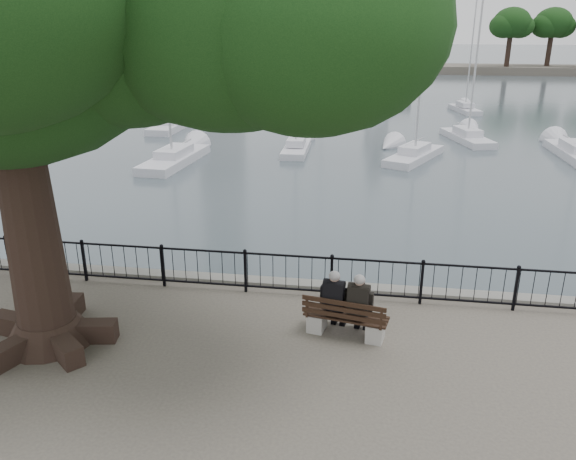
% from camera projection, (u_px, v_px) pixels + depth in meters
% --- Properties ---
extents(harbor, '(260.00, 260.00, 1.20)m').
position_uv_depth(harbor, '(291.00, 304.00, 13.68)').
color(harbor, slate).
rests_on(harbor, ground).
extents(railing, '(22.06, 0.06, 1.00)m').
position_uv_depth(railing, '(288.00, 273.00, 12.85)').
color(railing, black).
rests_on(railing, ground).
extents(bench, '(1.74, 0.82, 0.89)m').
position_uv_depth(bench, '(345.00, 322.00, 11.22)').
color(bench, '#989693').
rests_on(bench, ground).
extents(person_left, '(0.48, 0.75, 1.40)m').
position_uv_depth(person_left, '(335.00, 303.00, 11.27)').
color(person_left, black).
rests_on(person_left, ground).
extents(person_right, '(0.48, 0.75, 1.40)m').
position_uv_depth(person_right, '(360.00, 307.00, 11.11)').
color(person_right, black).
rests_on(person_right, ground).
extents(lion_monument, '(6.36, 6.36, 9.30)m').
position_uv_depth(lion_monument, '(379.00, 72.00, 56.26)').
color(lion_monument, slate).
rests_on(lion_monument, ground).
extents(sailboat_a, '(2.10, 6.16, 11.09)m').
position_uv_depth(sailboat_a, '(175.00, 158.00, 29.36)').
color(sailboat_a, silver).
rests_on(sailboat_a, ground).
extents(sailboat_b, '(1.46, 4.75, 9.38)m').
position_uv_depth(sailboat_b, '(296.00, 147.00, 32.05)').
color(sailboat_b, silver).
rests_on(sailboat_b, ground).
extents(sailboat_c, '(3.53, 5.43, 10.37)m').
position_uv_depth(sailboat_c, '(414.00, 154.00, 30.19)').
color(sailboat_c, silver).
rests_on(sailboat_c, ground).
extents(sailboat_e, '(1.67, 5.89, 13.92)m').
position_uv_depth(sailboat_e, '(171.00, 123.00, 38.93)').
color(sailboat_e, silver).
rests_on(sailboat_e, ground).
extents(sailboat_f, '(3.68, 5.72, 10.43)m').
position_uv_depth(sailboat_f, '(373.00, 112.00, 44.45)').
color(sailboat_f, silver).
rests_on(sailboat_f, ground).
extents(sailboat_g, '(2.25, 4.83, 9.48)m').
position_uv_depth(sailboat_g, '(465.00, 108.00, 46.60)').
color(sailboat_g, silver).
rests_on(sailboat_g, ground).
extents(sailboat_h, '(2.92, 6.15, 15.02)m').
position_uv_depth(sailboat_h, '(323.00, 98.00, 51.64)').
color(sailboat_h, silver).
rests_on(sailboat_h, ground).
extents(sailboat_i, '(2.87, 5.56, 12.43)m').
position_uv_depth(sailboat_i, '(467.00, 135.00, 34.91)').
color(sailboat_i, silver).
rests_on(sailboat_i, ground).
extents(far_shore, '(30.00, 8.60, 9.18)m').
position_uv_depth(far_shore, '(547.00, 45.00, 79.72)').
color(far_shore, '#514C45').
rests_on(far_shore, ground).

